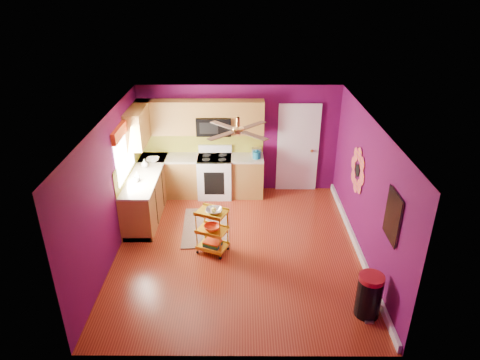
{
  "coord_description": "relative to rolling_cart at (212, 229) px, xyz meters",
  "views": [
    {
      "loc": [
        0.06,
        -6.66,
        4.7
      ],
      "look_at": [
        0.03,
        0.4,
        1.24
      ],
      "focal_mm": 32.0,
      "sensor_mm": 36.0,
      "label": 1
    }
  ],
  "objects": [
    {
      "name": "counter_cup",
      "position": [
        -1.56,
        1.03,
        0.5
      ],
      "size": [
        0.13,
        0.13,
        0.1
      ],
      "primitive_type": "imported",
      "color": "white",
      "rests_on": "lower_cabinets"
    },
    {
      "name": "soap_bottle_b",
      "position": [
        -1.53,
        1.73,
        0.54
      ],
      "size": [
        0.14,
        0.14,
        0.18
      ],
      "primitive_type": "imported",
      "color": "white",
      "rests_on": "lower_cabinets"
    },
    {
      "name": "ceiling_fan",
      "position": [
        0.47,
        0.29,
        1.8
      ],
      "size": [
        1.01,
        1.01,
        0.26
      ],
      "color": "#BF8C3F",
      "rests_on": "ground"
    },
    {
      "name": "lower_cabinets",
      "position": [
        -0.88,
        1.91,
        -0.06
      ],
      "size": [
        2.81,
        2.31,
        0.94
      ],
      "color": "brown",
      "rests_on": "ground"
    },
    {
      "name": "counter_dish",
      "position": [
        -1.43,
        2.05,
        0.48
      ],
      "size": [
        0.28,
        0.28,
        0.07
      ],
      "primitive_type": "imported",
      "color": "white",
      "rests_on": "lower_cabinets"
    },
    {
      "name": "trash_can",
      "position": [
        2.43,
        -1.6,
        -0.13
      ],
      "size": [
        0.38,
        0.41,
        0.72
      ],
      "color": "black",
      "rests_on": "ground"
    },
    {
      "name": "room_envelope",
      "position": [
        0.49,
        0.09,
        1.14
      ],
      "size": [
        4.54,
        5.04,
        2.52
      ],
      "color": "#540943",
      "rests_on": "ground"
    },
    {
      "name": "panel_door",
      "position": [
        1.82,
        2.56,
        0.54
      ],
      "size": [
        0.95,
        0.11,
        2.15
      ],
      "color": "white",
      "rests_on": "ground"
    },
    {
      "name": "ground",
      "position": [
        0.47,
        0.09,
        -0.49
      ],
      "size": [
        5.0,
        5.0,
        0.0
      ],
      "primitive_type": "plane",
      "color": "maroon",
      "rests_on": "ground"
    },
    {
      "name": "left_window",
      "position": [
        -1.75,
        1.14,
        1.25
      ],
      "size": [
        0.08,
        1.35,
        1.08
      ],
      "color": "white",
      "rests_on": "ground"
    },
    {
      "name": "rolling_cart",
      "position": [
        0.0,
        0.0,
        0.0
      ],
      "size": [
        0.64,
        0.56,
        0.95
      ],
      "color": "gold",
      "rests_on": "ground"
    },
    {
      "name": "toaster",
      "position": [
        0.87,
        2.4,
        0.54
      ],
      "size": [
        0.22,
        0.15,
        0.18
      ],
      "primitive_type": "cube",
      "color": "beige",
      "rests_on": "lower_cabinets"
    },
    {
      "name": "electric_range",
      "position": [
        -0.08,
        2.27,
        -0.01
      ],
      "size": [
        0.76,
        0.66,
        1.13
      ],
      "color": "white",
      "rests_on": "ground"
    },
    {
      "name": "upper_cabinetry",
      "position": [
        -0.78,
        2.27,
        1.31
      ],
      "size": [
        2.8,
        2.3,
        1.26
      ],
      "color": "brown",
      "rests_on": "ground"
    },
    {
      "name": "soap_bottle_a",
      "position": [
        -1.56,
        1.11,
        0.54
      ],
      "size": [
        0.08,
        0.08,
        0.17
      ],
      "primitive_type": "imported",
      "color": "#EA3F72",
      "rests_on": "lower_cabinets"
    },
    {
      "name": "shag_rug",
      "position": [
        -0.2,
        0.83,
        -0.48
      ],
      "size": [
        0.99,
        1.54,
        0.02
      ],
      "primitive_type": "cube",
      "rotation": [
        0.0,
        0.0,
        0.05
      ],
      "color": "black",
      "rests_on": "ground"
    },
    {
      "name": "right_wall_art",
      "position": [
        2.69,
        -0.24,
        0.95
      ],
      "size": [
        0.04,
        2.74,
        1.04
      ],
      "color": "black",
      "rests_on": "ground"
    },
    {
      "name": "teal_kettle",
      "position": [
        0.86,
        2.23,
        0.53
      ],
      "size": [
        0.18,
        0.18,
        0.21
      ],
      "color": "#126387",
      "rests_on": "lower_cabinets"
    }
  ]
}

